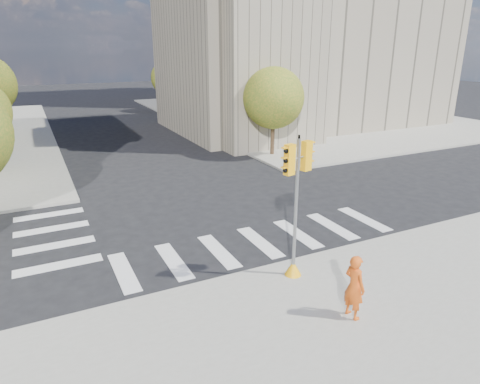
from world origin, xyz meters
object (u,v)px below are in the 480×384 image
(lamp_near, at_px, (253,85))
(traffic_signal, at_px, (295,219))
(lamp_far, at_px, (190,75))
(photographer, at_px, (354,287))

(lamp_near, bearing_deg, traffic_signal, -114.02)
(lamp_far, height_order, photographer, lamp_far)
(lamp_near, distance_m, lamp_far, 14.00)
(photographer, bearing_deg, traffic_signal, -0.31)
(lamp_near, xyz_separation_m, traffic_signal, (-8.45, -18.97, -2.40))
(lamp_near, height_order, photographer, lamp_near)
(lamp_near, xyz_separation_m, photographer, (-8.23, -21.68, -3.47))
(traffic_signal, bearing_deg, lamp_near, 52.16)
(lamp_far, xyz_separation_m, photographer, (-8.23, -35.68, -3.47))
(traffic_signal, xyz_separation_m, photographer, (0.23, -2.72, -1.08))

